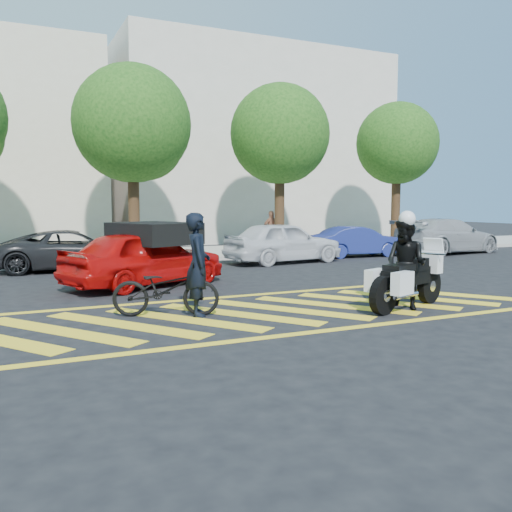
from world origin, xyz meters
name	(u,v)px	position (x,y,z in m)	size (l,w,h in m)	color
ground	(266,312)	(0.00, 0.00, 0.00)	(90.00, 90.00, 0.00)	black
sidewalk	(135,256)	(0.00, 12.00, 0.07)	(60.00, 5.00, 0.15)	#9E998E
crosswalk	(264,312)	(-0.04, 0.00, 0.00)	(12.33, 4.00, 0.01)	yellow
building_right	(248,148)	(9.00, 21.00, 5.50)	(16.00, 8.00, 11.00)	beige
tree_center	(135,128)	(0.13, 12.06, 5.10)	(4.60, 4.60, 7.56)	black
tree_right	(282,138)	(6.63, 12.06, 5.05)	(4.40, 4.40, 7.41)	black
tree_far_right	(398,147)	(13.13, 12.06, 4.94)	(4.00, 4.00, 7.10)	black
officer_bike	(198,264)	(-1.34, 0.24, 0.99)	(0.72, 0.47, 1.98)	black
bicycle	(166,289)	(-1.92, 0.43, 0.53)	(0.71, 2.03, 1.07)	black
police_motorcycle	(407,279)	(2.74, -0.95, 0.61)	(2.46, 1.27, 1.13)	black
officer_moto	(406,264)	(2.72, -0.94, 0.93)	(0.90, 0.70, 1.86)	black
red_convertible	(145,258)	(-1.39, 4.34, 0.75)	(1.76, 4.38, 1.49)	#B60908
parked_mid_left	(73,250)	(-2.69, 8.77, 0.65)	(2.16, 4.68, 1.30)	black
parked_mid_right	(283,242)	(4.50, 7.80, 0.75)	(1.78, 4.42, 1.51)	silver
parked_right	(357,242)	(8.28, 8.56, 0.61)	(1.30, 3.73, 1.23)	navy
parked_far_right	(447,236)	(12.65, 8.15, 0.76)	(2.12, 5.22, 1.51)	#929599
pedestrian_right	(272,229)	(6.44, 12.67, 0.99)	(0.98, 0.41, 1.67)	#9E6448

